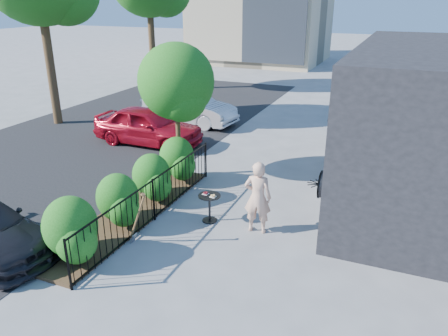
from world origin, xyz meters
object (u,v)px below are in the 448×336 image
at_px(patio_tree, 178,87).
at_px(car_red, 148,126).
at_px(woman, 258,197).
at_px(shovel, 137,221).
at_px(car_silver, 189,108).
at_px(cafe_table, 209,203).

xyz_separation_m(patio_tree, car_red, (-2.59, 2.32, -2.06)).
height_order(patio_tree, woman, patio_tree).
height_order(shovel, car_red, car_red).
xyz_separation_m(patio_tree, car_silver, (-2.49, 5.44, -2.07)).
height_order(cafe_table, car_silver, car_silver).
distance_m(patio_tree, car_silver, 6.33).
height_order(woman, shovel, woman).
bearing_deg(car_red, cafe_table, -134.14).
relative_size(patio_tree, car_red, 0.96).
relative_size(patio_tree, shovel, 3.02).
distance_m(car_red, car_silver, 3.12).
bearing_deg(car_red, car_silver, -0.94).
relative_size(cafe_table, car_silver, 0.18).
xyz_separation_m(patio_tree, shovel, (0.98, -3.86, -2.19)).
xyz_separation_m(cafe_table, shovel, (-1.03, -1.58, 0.09)).
bearing_deg(patio_tree, cafe_table, -48.53).
relative_size(woman, car_red, 0.42).
bearing_deg(woman, shovel, 27.90).
bearing_deg(shovel, cafe_table, 57.06).
bearing_deg(cafe_table, patio_tree, 131.47).
relative_size(shovel, car_red, 0.32).
distance_m(patio_tree, cafe_table, 3.80).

